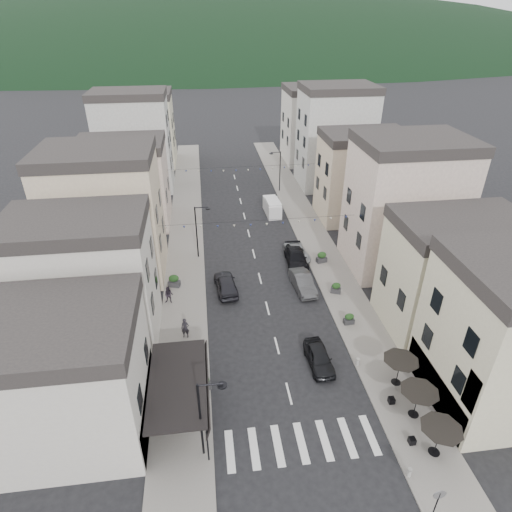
{
  "coord_description": "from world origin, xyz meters",
  "views": [
    {
      "loc": [
        -5.06,
        -14.76,
        23.71
      ],
      "look_at": [
        -0.59,
        19.54,
        3.5
      ],
      "focal_mm": 30.0,
      "sensor_mm": 36.0,
      "label": 1
    }
  ],
  "objects": [
    {
      "name": "ground",
      "position": [
        0.0,
        0.0,
        0.0
      ],
      "size": [
        700.0,
        700.0,
        0.0
      ],
      "primitive_type": "plane",
      "color": "black",
      "rests_on": "ground"
    },
    {
      "name": "sidewalk_left",
      "position": [
        -7.5,
        32.0,
        0.06
      ],
      "size": [
        4.0,
        76.0,
        0.12
      ],
      "primitive_type": "cube",
      "color": "slate",
      "rests_on": "ground"
    },
    {
      "name": "sidewalk_right",
      "position": [
        7.5,
        32.0,
        0.06
      ],
      "size": [
        4.0,
        76.0,
        0.12
      ],
      "primitive_type": "cube",
      "color": "slate",
      "rests_on": "ground"
    },
    {
      "name": "hill_backdrop",
      "position": [
        0.0,
        300.0,
        0.0
      ],
      "size": [
        640.0,
        360.0,
        70.0
      ],
      "primitive_type": "ellipsoid",
      "color": "black",
      "rests_on": "ground"
    },
    {
      "name": "boutique_building",
      "position": [
        -15.5,
        5.0,
        4.0
      ],
      "size": [
        12.0,
        8.0,
        8.0
      ],
      "primitive_type": "cube",
      "color": "beige",
      "rests_on": "ground"
    },
    {
      "name": "boutique_awning",
      "position": [
        -7.25,
        5.0,
        3.11
      ],
      "size": [
        3.77,
        7.5,
        3.28
      ],
      "color": "black",
      "rests_on": "ground"
    },
    {
      "name": "buildings_row_left",
      "position": [
        -14.5,
        37.75,
        6.12
      ],
      "size": [
        10.2,
        54.16,
        14.0
      ],
      "color": "beige",
      "rests_on": "ground"
    },
    {
      "name": "buildings_row_right",
      "position": [
        14.5,
        36.59,
        6.32
      ],
      "size": [
        10.2,
        54.16,
        14.5
      ],
      "color": "beige",
      "rests_on": "ground"
    },
    {
      "name": "cafe_terrace",
      "position": [
        7.7,
        2.8,
        2.36
      ],
      "size": [
        2.5,
        8.1,
        2.53
      ],
      "color": "black",
      "rests_on": "ground"
    },
    {
      "name": "streetlamp_left_near",
      "position": [
        -5.82,
        2.0,
        3.7
      ],
      "size": [
        1.7,
        0.56,
        6.0
      ],
      "color": "black",
      "rests_on": "ground"
    },
    {
      "name": "streetlamp_left_far",
      "position": [
        -5.82,
        26.0,
        3.7
      ],
      "size": [
        1.7,
        0.56,
        6.0
      ],
      "color": "black",
      "rests_on": "ground"
    },
    {
      "name": "streetlamp_right_far",
      "position": [
        5.82,
        44.0,
        3.7
      ],
      "size": [
        1.7,
        0.56,
        6.0
      ],
      "color": "black",
      "rests_on": "ground"
    },
    {
      "name": "traffic_sign",
      "position": [
        5.8,
        -3.5,
        1.93
      ],
      "size": [
        0.7,
        0.07,
        2.7
      ],
      "color": "black",
      "rests_on": "ground"
    },
    {
      "name": "bollards",
      "position": [
        0.0,
        5.5,
        0.42
      ],
      "size": [
        11.66,
        10.26,
        0.6
      ],
      "color": "gray",
      "rests_on": "ground"
    },
    {
      "name": "bunting_near",
      "position": [
        0.0,
        22.0,
        5.65
      ],
      "size": [
        19.0,
        0.28,
        0.62
      ],
      "color": "black",
      "rests_on": "ground"
    },
    {
      "name": "bunting_far",
      "position": [
        0.0,
        38.0,
        5.65
      ],
      "size": [
        19.0,
        0.28,
        0.62
      ],
      "color": "black",
      "rests_on": "ground"
    },
    {
      "name": "parked_car_a",
      "position": [
        2.8,
        8.52,
        0.71
      ],
      "size": [
        1.83,
        4.22,
        1.42
      ],
      "primitive_type": "imported",
      "rotation": [
        0.0,
        0.0,
        0.04
      ],
      "color": "black",
      "rests_on": "ground"
    },
    {
      "name": "parked_car_b",
      "position": [
        3.84,
        18.61,
        0.76
      ],
      "size": [
        2.02,
        4.76,
        1.53
      ],
      "primitive_type": "imported",
      "rotation": [
        0.0,
        0.0,
        0.09
      ],
      "color": "#363639",
      "rests_on": "ground"
    },
    {
      "name": "parked_car_c",
      "position": [
        4.6,
        24.68,
        0.61
      ],
      "size": [
        2.44,
        4.58,
        1.23
      ],
      "primitive_type": "imported",
      "rotation": [
        0.0,
        0.0,
        0.09
      ],
      "color": "#989CA0",
      "rests_on": "ground"
    },
    {
      "name": "parked_car_d",
      "position": [
        4.19,
        23.35,
        0.74
      ],
      "size": [
        2.23,
        5.14,
        1.47
      ],
      "primitive_type": "imported",
      "rotation": [
        0.0,
        0.0,
        -0.03
      ],
      "color": "black",
      "rests_on": "ground"
    },
    {
      "name": "parked_car_e",
      "position": [
        -3.54,
        19.23,
        0.8
      ],
      "size": [
        2.35,
        4.87,
        1.6
      ],
      "primitive_type": "imported",
      "rotation": [
        0.0,
        0.0,
        3.24
      ],
      "color": "black",
      "rests_on": "ground"
    },
    {
      "name": "delivery_van",
      "position": [
        3.74,
        36.24,
        1.01
      ],
      "size": [
        1.9,
        4.39,
        2.07
      ],
      "rotation": [
        0.0,
        0.0,
        0.05
      ],
      "color": "white",
      "rests_on": "ground"
    },
    {
      "name": "pedestrian_a",
      "position": [
        -7.29,
        12.91,
        1.02
      ],
      "size": [
        0.69,
        0.49,
        1.8
      ],
      "primitive_type": "imported",
      "rotation": [
        0.0,
        0.0,
        -0.1
      ],
      "color": "black",
      "rests_on": "sidewalk_left"
    },
    {
      "name": "pedestrian_b",
      "position": [
        -8.85,
        17.89,
        0.95
      ],
      "size": [
        0.92,
        0.78,
        1.67
      ],
      "primitive_type": "imported",
      "rotation": [
        0.0,
        0.0,
        -0.2
      ],
      "color": "#261F29",
      "rests_on": "sidewalk_left"
    },
    {
      "name": "planter_la",
      "position": [
        -6.0,
        7.1,
        0.7
      ],
      "size": [
        1.2,
        0.9,
        1.19
      ],
      "rotation": [
        0.0,
        0.0,
        0.34
      ],
      "color": "#2D2D2F",
      "rests_on": "sidewalk_left"
    },
    {
      "name": "planter_lb",
      "position": [
        -8.49,
        20.53,
        0.73
      ],
      "size": [
        1.26,
        0.92,
        1.26
      ],
      "rotation": [
        0.0,
        0.0,
        -0.3
      ],
      "color": "#323234",
      "rests_on": "sidewalk_left"
    },
    {
      "name": "planter_ra",
      "position": [
        6.59,
        12.84,
        0.61
      ],
      "size": [
        0.93,
        0.54,
        1.02
      ],
      "rotation": [
        0.0,
        0.0,
        0.04
      ],
      "color": "#2A2A2C",
      "rests_on": "sidewalk_right"
    },
    {
      "name": "planter_rb",
      "position": [
        6.8,
        17.46,
        0.65
      ],
      "size": [
        1.09,
        0.84,
        1.08
      ],
      "rotation": [
        0.0,
        0.0,
        -0.36
      ],
      "color": "#2E2E30",
      "rests_on": "sidewalk_right"
    },
    {
      "name": "planter_rc",
      "position": [
        6.92,
        23.14,
        0.71
      ],
      "size": [
        1.19,
        0.82,
        1.21
      ],
      "rotation": [
        0.0,
        0.0,
        0.22
      ],
      "color": "#2C2C2E",
      "rests_on": "sidewalk_right"
    }
  ]
}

